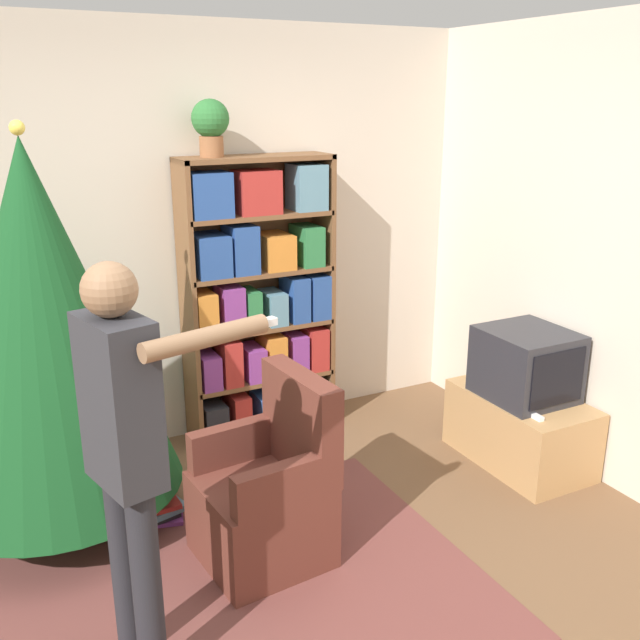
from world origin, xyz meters
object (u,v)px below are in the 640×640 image
Objects in this scene: standing_person at (126,444)px; bookshelf at (259,304)px; armchair at (268,496)px; potted_plant at (211,124)px; television at (526,364)px; christmas_tree at (41,324)px.

bookshelf is at bearing 130.77° from standing_person.
bookshelf is 1.48m from armchair.
bookshelf is 5.53× the size of potted_plant.
bookshelf reaches higher than armchair.
television is 2.70m from christmas_tree.
television is 0.25× the size of christmas_tree.
christmas_tree is 1.25× the size of standing_person.
christmas_tree is 1.51m from potted_plant.
potted_plant reaches higher than standing_person.
potted_plant reaches higher than christmas_tree.
christmas_tree reaches higher than bookshelf.
television is at bearing 89.92° from armchair.
potted_plant is at bearing 137.32° from standing_person.
christmas_tree is 1.39m from armchair.
bookshelf is at bearing 138.22° from television.
standing_person is at bearing -166.25° from television.
bookshelf is 3.55× the size of television.
armchair is at bearing -41.55° from christmas_tree.
television is (1.24, -1.11, -0.25)m from bookshelf.
potted_plant is at bearing 164.64° from armchair.
potted_plant reaches higher than television.
bookshelf reaches higher than standing_person.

